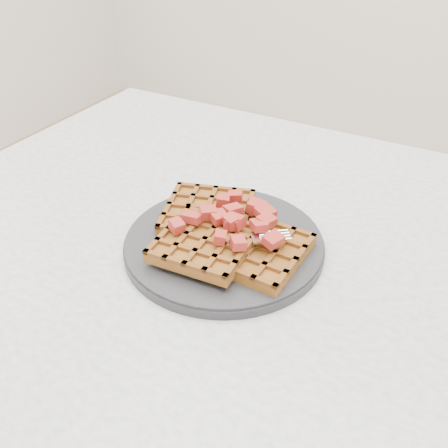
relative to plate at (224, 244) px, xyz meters
name	(u,v)px	position (x,y,z in m)	size (l,w,h in m)	color
table	(299,318)	(0.10, 0.04, -0.12)	(1.20, 0.80, 0.75)	silver
plate	(224,244)	(0.00, 0.00, 0.00)	(0.27, 0.27, 0.02)	#252528
waffles	(223,233)	(0.00, 0.00, 0.02)	(0.23, 0.21, 0.03)	#92571F
strawberry_pile	(224,215)	(0.00, 0.00, 0.05)	(0.15, 0.15, 0.02)	maroon
fork	(233,253)	(0.03, -0.03, 0.02)	(0.02, 0.18, 0.02)	silver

